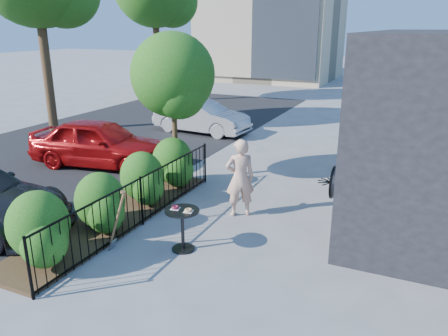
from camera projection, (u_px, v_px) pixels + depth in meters
The scene contains 11 objects.
ground at pixel (205, 238), 8.88m from camera, with size 120.00×120.00×0.00m, color gray.
fence at pixel (142, 201), 9.30m from camera, with size 0.05×6.05×1.10m.
planting_bed at pixel (117, 217), 9.73m from camera, with size 1.30×6.00×0.08m, color #382616.
shrubs at pixel (121, 189), 9.58m from camera, with size 1.10×5.60×1.24m.
patio_tree at pixel (174, 80), 11.29m from camera, with size 2.20×2.20×3.94m.
street at pixel (55, 158), 14.23m from camera, with size 9.00×30.00×0.01m, color black.
cafe_table at pixel (182, 222), 8.23m from camera, with size 0.65×0.65×0.88m.
woman at pixel (240, 178), 9.69m from camera, with size 0.65×0.43×1.78m, color #E0AC91.
shovel at pixel (116, 224), 8.18m from camera, with size 0.45×0.17×1.30m.
car_red at pixel (100, 143), 13.27m from camera, with size 1.71×4.25×1.45m, color #A70D0F.
car_silver at pixel (201, 117), 17.49m from camera, with size 1.38×3.96×1.30m, color #ABABB0.
Camera 1 is at (3.67, -7.12, 4.09)m, focal length 35.00 mm.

